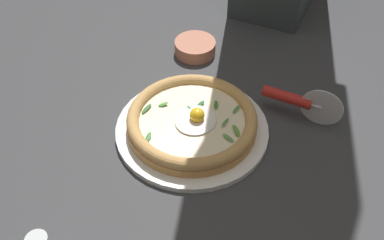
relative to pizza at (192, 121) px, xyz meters
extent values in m
cube|color=#37383A|center=(0.02, 0.01, -0.05)|extent=(2.40, 2.40, 0.03)
cylinder|color=white|center=(0.00, 0.00, -0.02)|extent=(0.30, 0.30, 0.01)
cylinder|color=tan|center=(0.00, 0.00, -0.01)|extent=(0.25, 0.25, 0.02)
torus|color=tan|center=(0.00, 0.00, 0.01)|extent=(0.25, 0.25, 0.02)
cylinder|color=#FAEABE|center=(0.00, 0.00, 0.00)|extent=(0.21, 0.21, 0.00)
ellipsoid|color=white|center=(0.00, -0.01, 0.01)|extent=(0.08, 0.08, 0.01)
sphere|color=yellow|center=(0.00, -0.01, 0.02)|extent=(0.03, 0.03, 0.03)
ellipsoid|color=#4C8444|center=(0.08, -0.05, 0.01)|extent=(0.02, 0.01, 0.01)
ellipsoid|color=#38782D|center=(0.06, -0.01, 0.01)|extent=(0.02, 0.02, 0.00)
ellipsoid|color=#619046|center=(0.01, -0.08, 0.01)|extent=(0.01, 0.03, 0.01)
ellipsoid|color=#498847|center=(-0.09, 0.02, 0.01)|extent=(0.03, 0.02, 0.01)
ellipsoid|color=#36632F|center=(-0.04, 0.08, 0.01)|extent=(0.03, 0.01, 0.01)
ellipsoid|color=#529044|center=(0.04, -0.05, 0.01)|extent=(0.03, 0.02, 0.01)
ellipsoid|color=#569940|center=(-0.01, 0.07, 0.01)|extent=(0.02, 0.02, 0.01)
ellipsoid|color=#5C9335|center=(0.03, -0.08, 0.01)|extent=(0.03, 0.03, 0.01)
ellipsoid|color=#2C6D3A|center=(0.04, 0.02, 0.01)|extent=(0.02, 0.01, 0.01)
ellipsoid|color=#327926|center=(0.02, 0.01, 0.01)|extent=(0.01, 0.03, 0.01)
cylinder|color=#BA7358|center=(0.19, 0.17, -0.01)|extent=(0.10, 0.10, 0.03)
cylinder|color=silver|center=(0.19, -0.17, 0.01)|extent=(0.03, 0.08, 0.08)
cylinder|color=silver|center=(0.19, -0.16, 0.01)|extent=(0.01, 0.02, 0.01)
cylinder|color=red|center=(0.17, -0.10, 0.01)|extent=(0.05, 0.10, 0.02)
camera|label=1|loc=(-0.45, -0.42, 0.62)|focal=42.81mm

